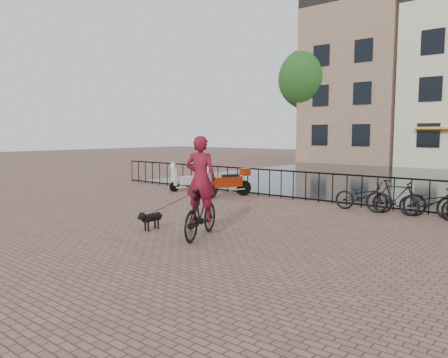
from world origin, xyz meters
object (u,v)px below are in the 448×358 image
Objects in this scene: cyclist at (201,193)px; motorcycle at (227,179)px; dog at (152,220)px; scooter at (185,176)px.

cyclist is 1.40× the size of motorcycle.
motorcycle reaches higher than dog.
cyclist is at bearing 5.17° from dog.
dog is 0.55× the size of scooter.
dog is at bearing -13.48° from cyclist.
cyclist is 2.00× the size of scooter.
motorcycle is 2.47m from scooter.
cyclist is at bearing -33.97° from motorcycle.
cyclist reaches higher than dog.
cyclist reaches higher than scooter.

